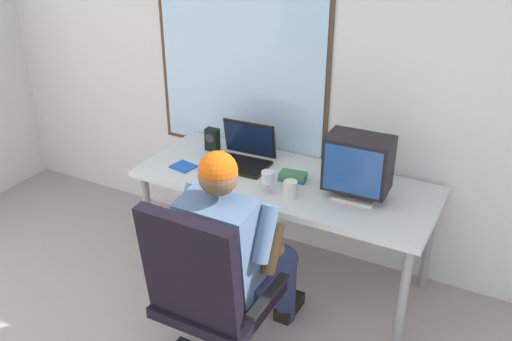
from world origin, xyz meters
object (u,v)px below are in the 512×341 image
(wine_glass, at_px, (268,178))
(cd_case, at_px, (183,166))
(office_chair, at_px, (205,288))
(desk, at_px, (285,188))
(book_stack, at_px, (293,176))
(coffee_mug, at_px, (290,189))
(person_seated, at_px, (234,248))
(laptop, at_px, (244,153))
(crt_monitor, at_px, (358,164))
(desk_speaker, at_px, (212,139))

(wine_glass, height_order, cd_case, wine_glass)
(office_chair, xyz_separation_m, cd_case, (-0.68, 0.82, 0.15))
(desk, bearing_deg, book_stack, 12.82)
(desk, bearing_deg, coffee_mug, -57.47)
(cd_case, xyz_separation_m, coffee_mug, (0.76, -0.03, 0.05))
(desk, bearing_deg, person_seated, -87.26)
(laptop, relative_size, wine_glass, 2.77)
(desk, xyz_separation_m, cd_case, (-0.65, -0.15, 0.07))
(person_seated, height_order, wine_glass, person_seated)
(wine_glass, bearing_deg, cd_case, 176.25)
(desk, distance_m, laptop, 0.37)
(desk, distance_m, crt_monitor, 0.53)
(coffee_mug, bearing_deg, person_seated, -99.55)
(person_seated, distance_m, wine_glass, 0.53)
(person_seated, relative_size, crt_monitor, 3.30)
(crt_monitor, distance_m, wine_glass, 0.52)
(desk, bearing_deg, office_chair, -88.19)
(crt_monitor, height_order, wine_glass, crt_monitor)
(desk_speaker, bearing_deg, laptop, -12.45)
(wine_glass, bearing_deg, crt_monitor, 21.33)
(wine_glass, distance_m, coffee_mug, 0.15)
(office_chair, xyz_separation_m, wine_glass, (-0.05, 0.78, 0.23))
(desk_speaker, bearing_deg, book_stack, -12.35)
(desk, xyz_separation_m, desk_speaker, (-0.62, 0.16, 0.14))
(desk, xyz_separation_m, laptop, (-0.34, 0.09, 0.13))
(crt_monitor, relative_size, cd_case, 2.34)
(office_chair, distance_m, wine_glass, 0.81)
(book_stack, bearing_deg, wine_glass, -108.25)
(laptop, xyz_separation_m, cd_case, (-0.31, -0.25, -0.06))
(office_chair, xyz_separation_m, desk_speaker, (-0.65, 1.13, 0.22))
(person_seated, bearing_deg, cd_case, 141.43)
(wine_glass, relative_size, desk_speaker, 0.87)
(desk, distance_m, wine_glass, 0.25)
(person_seated, xyz_separation_m, desk_speaker, (-0.65, 0.85, 0.15))
(desk, distance_m, desk_speaker, 0.65)
(crt_monitor, relative_size, coffee_mug, 3.69)
(desk, distance_m, book_stack, 0.10)
(laptop, relative_size, desk_speaker, 2.42)
(desk, relative_size, desk_speaker, 11.84)
(laptop, height_order, cd_case, laptop)
(person_seated, height_order, coffee_mug, person_seated)
(desk, distance_m, cd_case, 0.67)
(wine_glass, xyz_separation_m, coffee_mug, (0.14, 0.01, -0.04))
(crt_monitor, xyz_separation_m, book_stack, (-0.41, 0.02, -0.19))
(cd_case, bearing_deg, book_stack, 13.38)
(office_chair, distance_m, laptop, 1.14)
(laptop, relative_size, cd_case, 2.33)
(desk, relative_size, crt_monitor, 4.88)
(desk, bearing_deg, wine_glass, -96.50)
(person_seated, relative_size, desk_speaker, 8.01)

